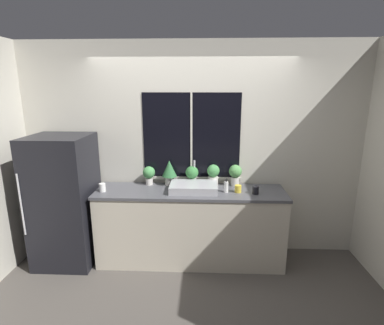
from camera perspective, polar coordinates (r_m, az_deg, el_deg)
name	(u,v)px	position (r m, az deg, el deg)	size (l,w,h in m)	color
ground_plane	(189,272)	(3.81, -0.52, -20.20)	(14.00, 14.00, 0.00)	#4C4742
wall_back	(192,151)	(3.85, -0.08, 2.24)	(8.00, 0.09, 2.70)	beige
wall_left	(59,138)	(5.25, -24.08, 4.23)	(0.06, 7.00, 2.70)	beige
wall_right	(335,140)	(5.11, 25.56, 3.83)	(0.06, 7.00, 2.70)	beige
counter	(190,226)	(3.81, -0.32, -11.99)	(2.29, 0.58, 0.94)	beige
refrigerator	(65,200)	(4.01, -23.11, -6.67)	(0.70, 0.70, 1.60)	black
sink	(194,187)	(3.60, 0.32, -4.72)	(0.57, 0.42, 0.33)	#ADADB2
potted_plant_far_left	(149,174)	(3.84, -8.20, -2.14)	(0.15, 0.15, 0.24)	silver
potted_plant_left	(169,170)	(3.79, -4.33, -1.52)	(0.19, 0.19, 0.32)	silver
potted_plant_center	(192,174)	(3.78, 0.00, -2.22)	(0.16, 0.16, 0.25)	silver
potted_plant_right	(213,174)	(3.78, 4.08, -2.18)	(0.16, 0.16, 0.27)	silver
potted_plant_far_right	(235,173)	(3.79, 8.25, -2.04)	(0.16, 0.16, 0.27)	silver
soap_bottle	(226,187)	(3.57, 6.52, -4.57)	(0.05, 0.05, 0.17)	white
mug_black	(256,190)	(3.58, 12.01, -5.17)	(0.07, 0.07, 0.09)	black
mug_yellow	(238,189)	(3.60, 8.76, -4.96)	(0.08, 0.08, 0.09)	gold
mug_white	(102,188)	(3.74, -16.71, -4.59)	(0.08, 0.08, 0.10)	white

